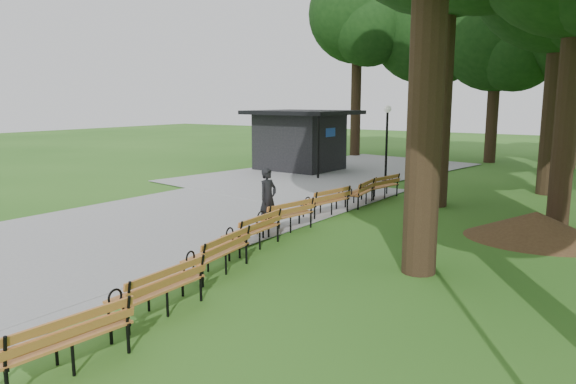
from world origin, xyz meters
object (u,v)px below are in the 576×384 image
Objects in this scene: bench_7 at (380,186)px; lamp_post at (387,128)px; bench_2 at (217,253)px; bench_0 at (63,339)px; bench_5 at (326,201)px; bench_1 at (157,289)px; person at (268,198)px; kiosk at (299,140)px; bench_3 at (252,230)px; bench_4 at (285,216)px; dirt_mound at (536,226)px; bench_6 at (360,192)px.

lamp_post is at bearing -150.44° from bench_7.
bench_2 and bench_7 have the same top height.
bench_0 and bench_5 have the same top height.
bench_7 is at bearing -175.15° from bench_1.
person is 0.88× the size of bench_0.
kiosk reaches higher than bench_7.
bench_4 is (-0.27, 1.82, 0.00)m from bench_3.
dirt_mound is 6.01m from bench_6.
person reaches higher than bench_7.
bench_5 is (-1.45, 8.30, 0.00)m from bench_1.
bench_2 is 3.79m from bench_4.
person reaches higher than bench_2.
bench_1 is at bearing 7.73° from bench_2.
kiosk is 2.54× the size of bench_3.
bench_2 reaches higher than dirt_mound.
kiosk is at bearing 146.16° from dirt_mound.
bench_0 is at bearing 16.23° from bench_7.
kiosk reaches higher than bench_1.
kiosk is 16.54m from bench_2.
kiosk is at bearing -139.06° from bench_4.
lamp_post is 5.53m from bench_6.
dirt_mound is at bearing 126.91° from bench_3.
kiosk reaches higher than bench_6.
bench_1 is 10.46m from bench_6.
bench_1 is 2.23m from bench_2.
person is at bearing 1.96° from bench_7.
bench_2 is 1.00× the size of bench_7.
bench_0 is at bearing 23.17° from bench_4.
kiosk reaches higher than bench_4.
bench_2 and bench_5 have the same top height.
bench_4 and bench_7 have the same top height.
bench_5 is at bearing -178.14° from bench_3.
bench_4 is (-0.79, 3.71, 0.00)m from bench_2.
kiosk is 14.62m from bench_3.
bench_0 and bench_6 have the same top height.
kiosk is at bearing -156.12° from bench_1.
bench_3 is at bearing -165.79° from bench_1.
bench_1 is at bearing 19.01° from bench_5.
bench_4 is 4.51m from bench_6.
lamp_post is at bearing -173.09° from bench_6.
person is at bearing -162.47° from bench_1.
bench_5 is (-0.35, 4.25, 0.00)m from bench_3.
person is 0.88× the size of bench_2.
dirt_mound is 1.56× the size of bench_4.
bench_5 is (6.42, -8.66, -1.07)m from kiosk.
bench_7 is (0.07, 1.48, 0.00)m from bench_6.
bench_4 is (-5.84, -2.82, 0.07)m from dirt_mound.
lamp_post is at bearing -162.62° from bench_4.
person reaches higher than bench_5.
bench_0 is at bearing 19.22° from bench_5.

